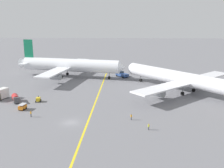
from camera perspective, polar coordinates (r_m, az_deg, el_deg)
The scene contains 12 objects.
ground_plane at distance 69.31m, azimuth -8.92°, elevation -8.26°, with size 600.00×600.00×0.00m, color slate.
taxiway_stripe at distance 77.89m, azimuth -4.25°, elevation -5.57°, with size 0.50×120.00×0.01m, color yellow.
airliner_at_gate_left at distance 120.88m, azimuth -9.15°, elevation 4.04°, with size 50.38×47.50×16.70m.
airliner_being_pushed at distance 98.23m, azimuth 14.97°, elevation 1.07°, with size 42.54×45.19×15.94m.
pushback_tug at distance 120.56m, azimuth 2.18°, elevation 2.13°, with size 7.11×8.53×2.91m.
gse_catering_truck_tall at distance 94.46m, azimuth -23.14°, elevation -2.05°, with size 4.44×6.31×3.50m.
gse_fuel_bowser_stubby at distance 89.58m, azimuth -20.19°, elevation -2.90°, with size 4.01×5.20×2.40m.
gse_gpu_cart_small at distance 87.94m, azimuth -15.73°, elevation -3.23°, with size 1.84×2.28×1.90m.
gse_baggage_cart_trailing at distance 81.76m, azimuth -18.86°, elevation -4.72°, with size 2.01×2.95×1.71m.
ground_crew_ramp_agent_by_cones at distance 70.10m, azimuth 4.19°, elevation -7.13°, with size 0.36×0.36×1.60m.
ground_crew_wing_walker_right at distance 64.58m, azimuth 7.95°, elevation -9.15°, with size 0.37×0.45×1.58m.
ground_crew_marshaller_foreground at distance 75.19m, azimuth -17.21°, elevation -6.18°, with size 0.36×0.36×1.77m.
Camera 1 is at (12.77, -62.93, 26.10)m, focal length 42.11 mm.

